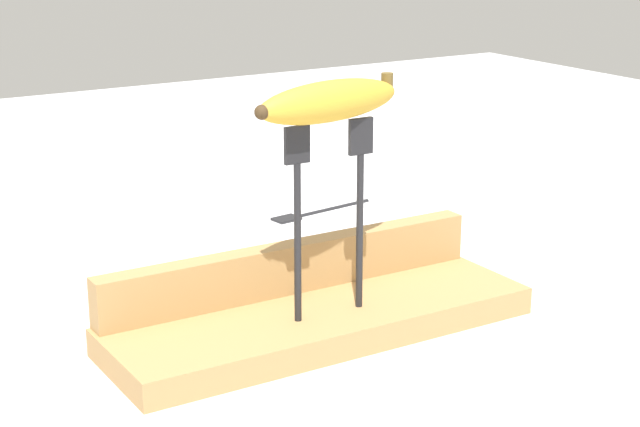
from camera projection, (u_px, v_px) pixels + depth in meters
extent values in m
plane|color=silver|center=(320.00, 334.00, 1.08)|extent=(3.00, 3.00, 0.00)
cube|color=#A87F4C|center=(320.00, 321.00, 1.07)|extent=(0.44, 0.14, 0.03)
cube|color=#A87F4C|center=(291.00, 267.00, 1.11)|extent=(0.44, 0.03, 0.05)
cylinder|color=black|center=(298.00, 244.00, 1.01)|extent=(0.01, 0.01, 0.16)
cube|color=black|center=(297.00, 145.00, 0.98)|extent=(0.03, 0.00, 0.04)
cylinder|color=black|center=(360.00, 232.00, 1.05)|extent=(0.01, 0.01, 0.16)
cube|color=black|center=(361.00, 136.00, 1.02)|extent=(0.03, 0.00, 0.04)
ellipsoid|color=gold|center=(330.00, 101.00, 0.99)|extent=(0.17, 0.06, 0.04)
cylinder|color=brown|center=(389.00, 82.00, 1.04)|extent=(0.01, 0.01, 0.02)
sphere|color=#3F2D19|center=(262.00, 112.00, 0.94)|extent=(0.01, 0.01, 0.01)
cylinder|color=black|center=(333.00, 207.00, 1.51)|extent=(0.13, 0.02, 0.01)
cube|color=black|center=(286.00, 218.00, 1.46)|extent=(0.04, 0.03, 0.01)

